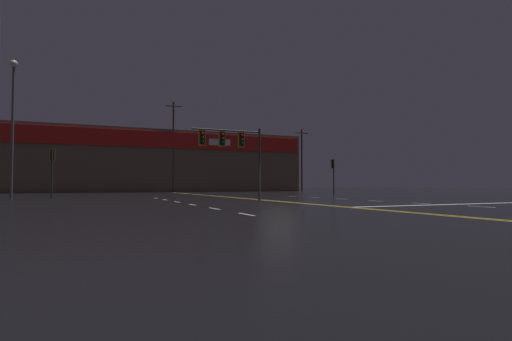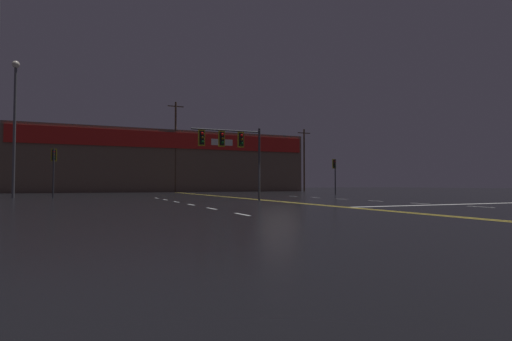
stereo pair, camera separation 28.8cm
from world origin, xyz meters
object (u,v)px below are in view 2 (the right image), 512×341
at_px(traffic_signal_median, 230,143).
at_px(traffic_signal_corner_northwest, 54,162).
at_px(streetlight_median_approach, 15,112).
at_px(traffic_signal_corner_northeast, 335,168).

xyz_separation_m(traffic_signal_median, traffic_signal_corner_northwest, (-10.70, 10.90, -0.83)).
xyz_separation_m(traffic_signal_median, streetlight_median_approach, (-13.53, 11.86, 3.05)).
xyz_separation_m(traffic_signal_corner_northwest, streetlight_median_approach, (-2.83, 0.95, 3.88)).
distance_m(traffic_signal_median, traffic_signal_corner_northeast, 19.40).
bearing_deg(traffic_signal_corner_northwest, traffic_signal_median, -45.54).
height_order(traffic_signal_median, streetlight_median_approach, streetlight_median_approach).
height_order(traffic_signal_median, traffic_signal_corner_northeast, traffic_signal_median).
bearing_deg(traffic_signal_corner_northeast, traffic_signal_median, -143.92).
distance_m(traffic_signal_corner_northwest, streetlight_median_approach, 4.90).
relative_size(traffic_signal_corner_northeast, streetlight_median_approach, 0.35).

